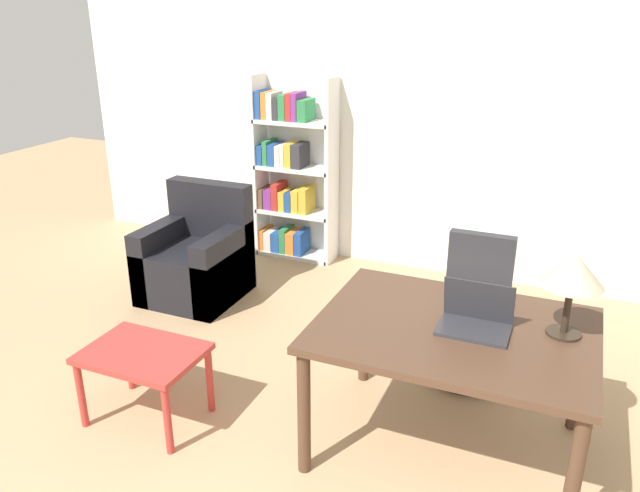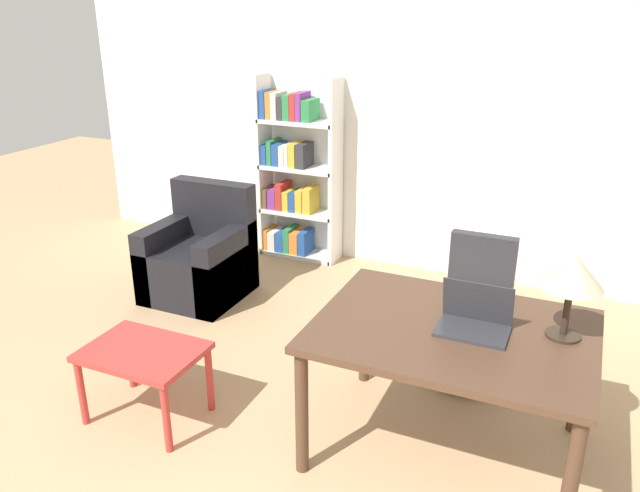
% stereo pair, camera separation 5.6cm
% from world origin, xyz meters
% --- Properties ---
extents(wall_back, '(8.00, 0.06, 2.70)m').
position_xyz_m(wall_back, '(0.00, 4.53, 1.35)').
color(wall_back, white).
rests_on(wall_back, ground_plane).
extents(desk, '(1.43, 1.07, 0.77)m').
position_xyz_m(desk, '(0.40, 2.05, 0.68)').
color(desk, '#4C3323').
rests_on(desk, ground_plane).
extents(laptop, '(0.36, 0.25, 0.25)m').
position_xyz_m(laptop, '(0.50, 2.07, 0.83)').
color(laptop, '#2D2D33').
rests_on(laptop, desk).
extents(table_lamp, '(0.31, 0.31, 0.45)m').
position_xyz_m(table_lamp, '(0.93, 2.19, 1.12)').
color(table_lamp, '#2D2319').
rests_on(table_lamp, desk).
extents(office_chair, '(0.57, 0.57, 0.94)m').
position_xyz_m(office_chair, '(0.37, 2.93, 0.40)').
color(office_chair, black).
rests_on(office_chair, ground_plane).
extents(side_table_blue, '(0.68, 0.50, 0.47)m').
position_xyz_m(side_table_blue, '(-1.30, 1.62, 0.40)').
color(side_table_blue, '#B2332D').
rests_on(side_table_blue, ground_plane).
extents(armchair, '(0.76, 0.75, 0.94)m').
position_xyz_m(armchair, '(-1.99, 3.19, 0.31)').
color(armchair, black).
rests_on(armchair, ground_plane).
extents(bookshelf, '(0.79, 0.28, 1.74)m').
position_xyz_m(bookshelf, '(-1.66, 4.34, 0.81)').
color(bookshelf, white).
rests_on(bookshelf, ground_plane).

